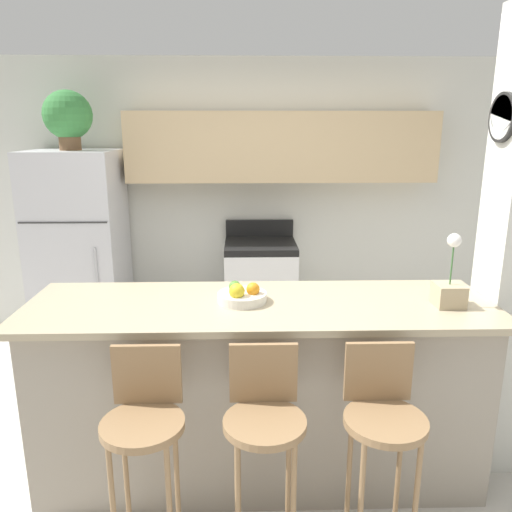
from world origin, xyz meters
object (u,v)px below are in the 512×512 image
Objects in this scene: bar_stool_mid at (264,425)px; bar_stool_left at (145,427)px; fruit_bowl at (242,295)px; potted_plant_on_fridge at (68,117)px; orchid_vase at (449,288)px; refrigerator at (80,250)px; bar_stool_right at (383,423)px; stove_range at (260,289)px; trash_bin at (146,331)px.

bar_stool_left is at bearing 180.00° from bar_stool_mid.
fruit_bowl reaches higher than bar_stool_left.
potted_plant_on_fridge reaches higher than orchid_vase.
bar_stool_right is (2.07, -2.46, -0.19)m from refrigerator.
orchid_vase is at bearing 48.26° from bar_stool_right.
orchid_vase reaches higher than stove_range.
trash_bin is at bearing -22.92° from potted_plant_on_fridge.
fruit_bowl is (-1.07, 0.08, -0.06)m from orchid_vase.
orchid_vase is at bearing -65.62° from stove_range.
bar_stool_left is at bearing -160.96° from orchid_vase.
bar_stool_left is 1.00× the size of bar_stool_mid.
bar_stool_mid is 2.66× the size of trash_bin.
stove_range is 2.30m from orchid_vase.
refrigerator is at bearing 157.09° from trash_bin.
bar_stool_mid is at bearing 180.00° from bar_stool_right.
orchid_vase reaches higher than fruit_bowl.
stove_range is at bearing 2.35° from refrigerator.
refrigerator is 1.67m from stove_range.
stove_range is 2.57m from bar_stool_right.
bar_stool_right is at bearing -49.93° from potted_plant_on_fridge.
bar_stool_left is at bearing 180.00° from bar_stool_right.
bar_stool_mid is 0.52m from bar_stool_right.
bar_stool_mid is at bearing -80.99° from fruit_bowl.
fruit_bowl is 2.02m from trash_bin.
bar_stool_mid is 1.00× the size of bar_stool_right.
refrigerator is at bearing -62.25° from potted_plant_on_fridge.
stove_range is 2.60m from bar_stool_left.
trash_bin is at bearing 118.10° from fruit_bowl.
trash_bin is (-1.47, 2.20, -0.49)m from bar_stool_right.
bar_stool_left is at bearing -78.90° from trash_bin.
bar_stool_left is 1.65m from orchid_vase.
refrigerator is at bearing 122.22° from bar_stool_mid.
bar_stool_mid is (1.55, -2.46, -0.19)m from refrigerator.
potted_plant_on_fridge is 1.30× the size of trash_bin.
potted_plant_on_fridge is 1.28× the size of orchid_vase.
bar_stool_right is at bearing 0.00° from bar_stool_left.
fruit_bowl is (0.42, 0.60, 0.39)m from bar_stool_left.
bar_stool_left is 2.98m from potted_plant_on_fridge.
bar_stool_right is at bearing 0.00° from bar_stool_mid.
fruit_bowl reaches higher than trash_bin.
stove_range is 2.53m from bar_stool_mid.
orchid_vase is 1.01× the size of trash_bin.
bar_stool_right reaches higher than trash_bin.
trash_bin is at bearing 123.69° from bar_stool_right.
refrigerator reaches higher than stove_range.
refrigerator is 2.91m from bar_stool_mid.
bar_stool_right is at bearing -131.74° from orchid_vase.
orchid_vase is (0.98, 0.52, 0.45)m from bar_stool_mid.
fruit_bowl is (1.45, -1.85, -0.95)m from potted_plant_on_fridge.
potted_plant_on_fridge is at bearing 130.07° from bar_stool_right.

